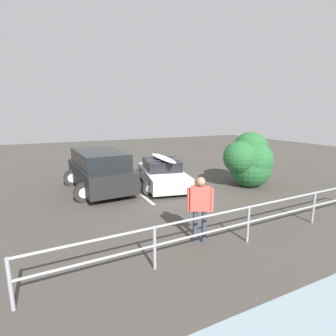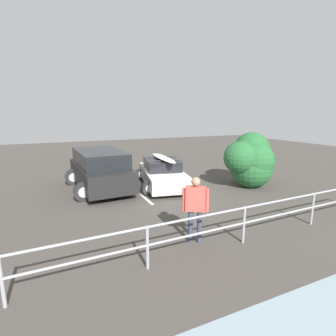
# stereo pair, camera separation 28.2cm
# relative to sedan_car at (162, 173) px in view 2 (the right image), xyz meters

# --- Properties ---
(ground_plane) EXTENTS (44.00, 44.00, 0.02)m
(ground_plane) POSITION_rel_sedan_car_xyz_m (0.17, 0.31, -0.59)
(ground_plane) COLOR #423D38
(ground_plane) RESTS_ON ground
(parking_stripe) EXTENTS (0.12, 4.45, 0.00)m
(parking_stripe) POSITION_rel_sedan_car_xyz_m (1.35, 0.04, -0.58)
(parking_stripe) COLOR silver
(parking_stripe) RESTS_ON ground
(sedan_car) EXTENTS (2.75, 4.32, 1.49)m
(sedan_car) POSITION_rel_sedan_car_xyz_m (0.00, 0.00, 0.00)
(sedan_car) COLOR silver
(sedan_car) RESTS_ON ground
(suv_car) EXTENTS (2.81, 4.64, 1.72)m
(suv_car) POSITION_rel_sedan_car_xyz_m (2.69, -0.62, 0.31)
(suv_car) COLOR black
(suv_car) RESTS_ON ground
(person_bystander) EXTENTS (0.59, 0.42, 1.73)m
(person_bystander) POSITION_rel_sedan_car_xyz_m (1.38, 5.32, 0.46)
(person_bystander) COLOR #33384C
(person_bystander) RESTS_ON ground
(railing_fence) EXTENTS (10.62, 0.34, 0.98)m
(railing_fence) POSITION_rel_sedan_car_xyz_m (0.27, 5.89, 0.09)
(railing_fence) COLOR gray
(railing_fence) RESTS_ON ground
(bush_near_left) EXTENTS (2.68, 2.36, 2.49)m
(bush_near_left) POSITION_rel_sedan_car_xyz_m (-3.63, 1.64, 0.67)
(bush_near_left) COLOR #4C3828
(bush_near_left) RESTS_ON ground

